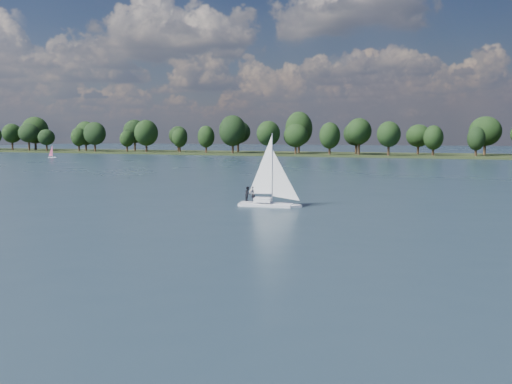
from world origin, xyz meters
TOP-DOWN VIEW (x-y plane):
  - ground at (0.00, 100.00)m, footprint 700.00×700.00m
  - far_shore at (0.00, 212.00)m, footprint 660.00×40.00m
  - sailboat at (-4.61, 46.92)m, footprint 6.67×2.47m
  - dinghy_pink at (-127.08, 150.16)m, footprint 3.14×1.95m
  - pontoon at (-162.72, 196.53)m, footprint 4.09×2.18m
  - treeline at (-3.47, 208.59)m, footprint 562.81×73.99m

SIDE VIEW (x-z plane):
  - ground at x=0.00m, z-range 0.00..0.00m
  - far_shore at x=0.00m, z-range -0.75..0.75m
  - pontoon at x=-162.72m, z-range -0.25..0.25m
  - dinghy_pink at x=-127.08m, z-range -1.24..3.45m
  - sailboat at x=-4.61m, z-range -1.89..6.69m
  - treeline at x=-3.47m, z-range -1.17..17.40m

